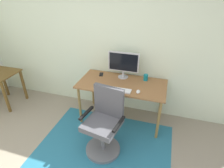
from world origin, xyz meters
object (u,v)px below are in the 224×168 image
Objects in this scene: computer_mouse at (138,92)px; cell_phone at (101,74)px; side_table at (2,79)px; monitor at (124,63)px; coffee_cup at (146,77)px; desk at (122,87)px; keyboard at (117,90)px; office_chair at (104,126)px.

computer_mouse is 0.74× the size of cell_phone.
cell_phone reaches higher than side_table.
computer_mouse is 2.70m from side_table.
monitor is 2.43m from side_table.
coffee_cup is at bearing -14.30° from cell_phone.
monitor reaches higher than desk.
monitor is 3.80× the size of cell_phone.
monitor is at bearing -179.75° from coffee_cup.
desk is 0.41m from monitor.
side_table is at bearing 175.93° from cell_phone.
coffee_cup reaches higher than keyboard.
coffee_cup is 0.78× the size of cell_phone.
computer_mouse reaches higher than desk.
computer_mouse is 0.15× the size of side_table.
computer_mouse is at bearing -0.44° from side_table.
cell_phone is 1.07m from office_chair.
cell_phone is (-0.41, -0.02, -0.27)m from monitor.
cell_phone is at bearing -178.62° from coffee_cup.
computer_mouse is at bearing -51.53° from monitor.
desk is at bearing 144.58° from computer_mouse.
side_table is at bearing -171.34° from coffee_cup.
coffee_cup is (0.40, 0.00, -0.22)m from monitor.
coffee_cup reaches higher than cell_phone.
monitor is (-0.04, 0.22, 0.35)m from desk.
computer_mouse is at bearing -96.49° from coffee_cup.
computer_mouse is at bearing 64.62° from office_chair.
monitor reaches higher than office_chair.
monitor is at bearing 128.47° from computer_mouse.
desk is at bearing 95.03° from office_chair.
computer_mouse is (0.31, -0.22, 0.09)m from desk.
coffee_cup is 0.11× the size of office_chair.
monitor is at bearing 10.06° from side_table.
monitor reaches higher than cell_phone.
computer_mouse reaches higher than keyboard.
keyboard reaches higher than desk.
coffee_cup is 0.80m from cell_phone.
desk is at bearing -39.91° from cell_phone.
desk is at bearing 87.15° from keyboard.
coffee_cup reaches higher than side_table.
coffee_cup is 1.12m from office_chair.
office_chair is at bearing -94.88° from desk.
keyboard is 0.42× the size of office_chair.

